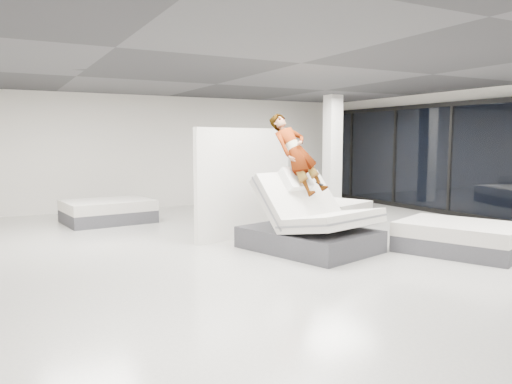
# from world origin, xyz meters

# --- Properties ---
(room) EXTENTS (14.00, 14.04, 3.20)m
(room) POSITION_xyz_m (0.00, 0.00, 1.60)
(room) COLOR beige
(room) RESTS_ON ground
(hero_bed) EXTENTS (2.16, 2.53, 1.47)m
(hero_bed) POSITION_xyz_m (0.38, 0.21, 0.43)
(hero_bed) COLOR #3A393F
(hero_bed) RESTS_ON floor
(person) EXTENTS (1.01, 1.72, 1.14)m
(person) POSITION_xyz_m (0.28, 0.55, 1.36)
(person) COLOR slate
(person) RESTS_ON hero_bed
(remote) EXTENTS (0.09, 0.15, 0.08)m
(remote) POSITION_xyz_m (0.59, 0.27, 1.17)
(remote) COLOR black
(remote) RESTS_ON person
(divider_panel) EXTENTS (2.35, 0.71, 2.18)m
(divider_panel) POSITION_xyz_m (-0.11, 1.87, 1.09)
(divider_panel) COLOR silver
(divider_panel) RESTS_ON floor
(flat_bed_right_far) EXTENTS (2.01, 2.28, 0.52)m
(flat_bed_right_far) POSITION_xyz_m (2.34, 2.63, 0.26)
(flat_bed_right_far) COLOR #3A393F
(flat_bed_right_far) RESTS_ON floor
(flat_bed_right_near) EXTENTS (2.06, 2.32, 0.53)m
(flat_bed_right_near) POSITION_xyz_m (2.55, -1.13, 0.26)
(flat_bed_right_near) COLOR #3A393F
(flat_bed_right_near) RESTS_ON floor
(flat_bed_left_far) EXTENTS (2.10, 1.67, 0.54)m
(flat_bed_left_far) POSITION_xyz_m (-2.18, 4.95, 0.27)
(flat_bed_left_far) COLOR #3A393F
(flat_bed_left_far) RESTS_ON floor
(column) EXTENTS (0.40, 0.40, 3.20)m
(column) POSITION_xyz_m (4.00, 4.50, 1.60)
(column) COLOR silver
(column) RESTS_ON floor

